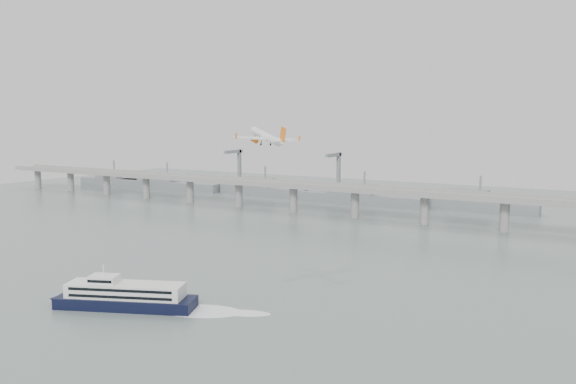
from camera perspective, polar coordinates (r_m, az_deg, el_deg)
The scene contains 5 objects.
ground at distance 216.46m, azimuth -7.51°, elevation -11.09°, with size 900.00×900.00×0.00m, color slate.
bridge at distance 387.06m, azimuth 10.75°, elevation -0.37°, with size 800.00×22.00×23.90m.
distant_fleet at distance 515.43m, azimuth -3.12°, elevation 0.33°, with size 453.00×60.90×40.00m.
ferry at distance 216.33m, azimuth -16.15°, elevation -10.14°, with size 79.90×39.33×15.88m.
airliner at distance 285.49m, azimuth -2.18°, elevation 5.62°, with size 35.73×33.78×10.90m.
Camera 1 is at (126.79, -161.87, 67.65)m, focal length 35.00 mm.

